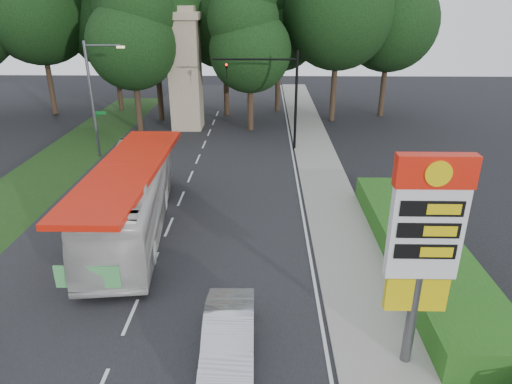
{
  "coord_description": "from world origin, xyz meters",
  "views": [
    {
      "loc": [
        4.76,
        -9.18,
        10.5
      ],
      "look_at": [
        4.36,
        10.41,
        2.2
      ],
      "focal_mm": 32.0,
      "sensor_mm": 36.0,
      "label": 1
    }
  ],
  "objects_px": {
    "gas_station_pylon": "(425,237)",
    "sedan_silver": "(229,338)",
    "streetlight_signs": "(94,95)",
    "monument": "(185,69)",
    "transit_bus": "(131,199)",
    "traffic_signal_mast": "(278,87)"
  },
  "relations": [
    {
      "from": "gas_station_pylon",
      "to": "sedan_silver",
      "type": "bearing_deg",
      "value": 178.7
    },
    {
      "from": "gas_station_pylon",
      "to": "sedan_silver",
      "type": "distance_m",
      "value": 6.65
    },
    {
      "from": "streetlight_signs",
      "to": "transit_bus",
      "type": "distance_m",
      "value": 12.87
    },
    {
      "from": "transit_bus",
      "to": "sedan_silver",
      "type": "bearing_deg",
      "value": -64.58
    },
    {
      "from": "traffic_signal_mast",
      "to": "sedan_silver",
      "type": "relative_size",
      "value": 1.59
    },
    {
      "from": "transit_bus",
      "to": "streetlight_signs",
      "type": "bearing_deg",
      "value": 108.59
    },
    {
      "from": "gas_station_pylon",
      "to": "monument",
      "type": "distance_m",
      "value": 30.17
    },
    {
      "from": "traffic_signal_mast",
      "to": "monument",
      "type": "height_order",
      "value": "monument"
    },
    {
      "from": "gas_station_pylon",
      "to": "sedan_silver",
      "type": "height_order",
      "value": "gas_station_pylon"
    },
    {
      "from": "gas_station_pylon",
      "to": "monument",
      "type": "relative_size",
      "value": 0.68
    },
    {
      "from": "gas_station_pylon",
      "to": "traffic_signal_mast",
      "type": "xyz_separation_m",
      "value": [
        -3.52,
        22.0,
        0.22
      ]
    },
    {
      "from": "streetlight_signs",
      "to": "traffic_signal_mast",
      "type": "bearing_deg",
      "value": 8.92
    },
    {
      "from": "streetlight_signs",
      "to": "monument",
      "type": "distance_m",
      "value": 9.44
    },
    {
      "from": "monument",
      "to": "sedan_silver",
      "type": "height_order",
      "value": "monument"
    },
    {
      "from": "streetlight_signs",
      "to": "transit_bus",
      "type": "bearing_deg",
      "value": -64.82
    },
    {
      "from": "gas_station_pylon",
      "to": "transit_bus",
      "type": "distance_m",
      "value": 14.13
    },
    {
      "from": "monument",
      "to": "gas_station_pylon",
      "type": "bearing_deg",
      "value": -68.2
    },
    {
      "from": "monument",
      "to": "streetlight_signs",
      "type": "bearing_deg",
      "value": -121.97
    },
    {
      "from": "traffic_signal_mast",
      "to": "gas_station_pylon",
      "type": "bearing_deg",
      "value": -80.91
    },
    {
      "from": "gas_station_pylon",
      "to": "streetlight_signs",
      "type": "xyz_separation_m",
      "value": [
        -16.19,
        20.01,
        -0.01
      ]
    },
    {
      "from": "gas_station_pylon",
      "to": "streetlight_signs",
      "type": "height_order",
      "value": "streetlight_signs"
    },
    {
      "from": "traffic_signal_mast",
      "to": "transit_bus",
      "type": "distance_m",
      "value": 15.53
    }
  ]
}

